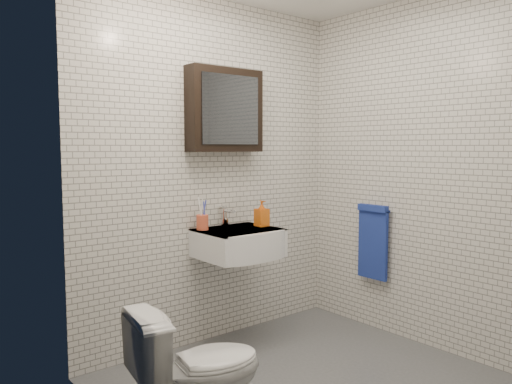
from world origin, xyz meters
The scene contains 9 objects.
ground centered at (0.00, 0.00, 0.01)m, with size 2.20×2.00×0.01m, color #4D5055.
room_shell centered at (0.00, 0.00, 1.47)m, with size 2.22×2.02×2.51m.
washbasin centered at (0.05, 0.73, 0.76)m, with size 0.55×0.50×0.20m.
faucet centered at (0.05, 0.93, 0.92)m, with size 0.06×0.20×0.15m.
mirror_cabinet centered at (0.05, 0.93, 1.70)m, with size 0.60×0.15×0.60m.
towel_rail centered at (1.04, 0.35, 0.72)m, with size 0.09×0.30×0.58m.
toothbrush_cup centered at (-0.16, 0.91, 0.91)m, with size 0.11×0.11×0.23m.
soap_bottle centered at (0.27, 0.77, 0.95)m, with size 0.09×0.09×0.19m, color orange.
toilet centered at (-0.80, -0.01, 0.33)m, with size 0.37×0.65×0.67m, color white.
Camera 1 is at (-2.08, -2.04, 1.43)m, focal length 35.00 mm.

